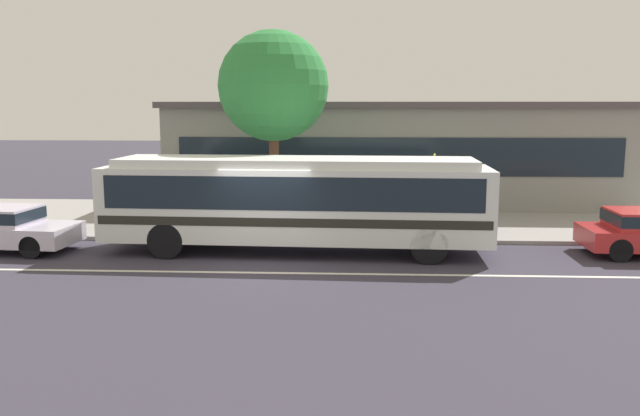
{
  "coord_description": "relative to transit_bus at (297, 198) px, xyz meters",
  "views": [
    {
      "loc": [
        2.35,
        -16.75,
        4.2
      ],
      "look_at": [
        1.44,
        1.55,
        1.3
      ],
      "focal_mm": 36.69,
      "sensor_mm": 36.0,
      "label": 1
    }
  ],
  "objects": [
    {
      "name": "ground_plane",
      "position": [
        -0.77,
        -1.57,
        -1.58
      ],
      "size": [
        120.0,
        120.0,
        0.0
      ],
      "primitive_type": "plane",
      "color": "#383341"
    },
    {
      "name": "sidewalk_slab",
      "position": [
        -0.77,
        5.35,
        -1.52
      ],
      "size": [
        60.0,
        8.0,
        0.12
      ],
      "primitive_type": "cube",
      "color": "gray",
      "rests_on": "ground_plane"
    },
    {
      "name": "lane_stripe_center",
      "position": [
        -0.77,
        -2.37,
        -1.58
      ],
      "size": [
        56.0,
        0.16,
        0.01
      ],
      "primitive_type": "cube",
      "color": "silver",
      "rests_on": "ground_plane"
    },
    {
      "name": "transit_bus",
      "position": [
        0.0,
        0.0,
        0.0
      ],
      "size": [
        10.96,
        2.84,
        2.72
      ],
      "color": "white",
      "rests_on": "ground_plane"
    },
    {
      "name": "pedestrian_waiting_near_sign",
      "position": [
        5.58,
        2.74,
        -0.48
      ],
      "size": [
        0.48,
        0.48,
        1.69
      ],
      "color": "#2B2640",
      "rests_on": "sidewalk_slab"
    },
    {
      "name": "pedestrian_walking_along_curb",
      "position": [
        1.25,
        2.59,
        -0.51
      ],
      "size": [
        0.47,
        0.47,
        1.63
      ],
      "color": "#6A6E4C",
      "rests_on": "sidewalk_slab"
    },
    {
      "name": "pedestrian_standing_by_tree",
      "position": [
        -3.4,
        2.93,
        -0.46
      ],
      "size": [
        0.38,
        0.38,
        1.71
      ],
      "color": "#323030",
      "rests_on": "sidewalk_slab"
    },
    {
      "name": "bus_stop_sign",
      "position": [
        4.08,
        1.69,
        0.2
      ],
      "size": [
        0.11,
        0.44,
        2.6
      ],
      "color": "gray",
      "rests_on": "sidewalk_slab"
    },
    {
      "name": "street_tree_near_stop",
      "position": [
        -1.06,
        3.57,
        3.21
      ],
      "size": [
        3.67,
        3.67,
        6.53
      ],
      "color": "brown",
      "rests_on": "sidewalk_slab"
    },
    {
      "name": "station_building",
      "position": [
        3.33,
        11.05,
        0.58
      ],
      "size": [
        18.77,
        9.12,
        4.31
      ],
      "color": "gray",
      "rests_on": "ground_plane"
    }
  ]
}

